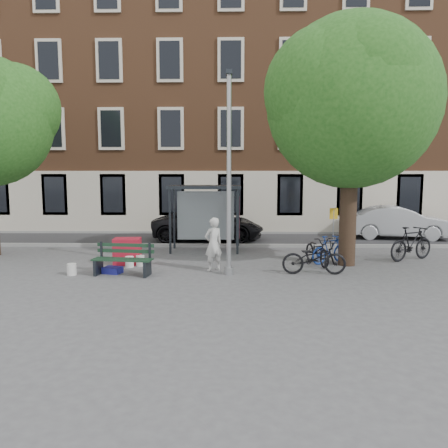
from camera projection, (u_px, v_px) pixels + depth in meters
The scene contains 22 objects.
ground at pixel (229, 275), 13.48m from camera, with size 90.00×90.00×0.00m, color #4C4C4F.
road at pixel (230, 239), 20.43m from camera, with size 40.00×4.00×0.01m, color #28282B.
curb_near at pixel (230, 245), 18.44m from camera, with size 40.00×0.25×0.12m, color gray.
curb_far at pixel (231, 232), 22.41m from camera, with size 40.00×0.25×0.12m, color gray.
building_row at pixel (231, 106), 25.55m from camera, with size 30.00×8.00×14.00m, color brown.
lamppost at pixel (229, 184), 13.15m from camera, with size 0.28×0.35×6.11m.
tree_right at pixel (353, 95), 14.10m from camera, with size 5.76×5.60×8.20m.
bus_shelter at pixel (215, 203), 17.34m from camera, with size 2.85×1.45×2.62m.
painter at pixel (213, 244), 13.92m from camera, with size 0.63×0.41×1.72m, color silver.
bench at pixel (123, 261), 13.40m from camera, with size 1.89×0.81×0.94m.
bike_a at pixel (314, 258), 13.47m from camera, with size 0.68×1.96×1.03m, color black.
bike_b at pixel (330, 249), 15.08m from camera, with size 0.46×1.63×0.98m, color #1B3A96.
bike_c at pixel (317, 250), 14.90m from camera, with size 0.66×1.88×0.99m, color black.
bike_d at pixel (411, 243), 15.57m from camera, with size 0.58×2.05×1.23m, color black.
car_dark at pixel (208, 225), 20.26m from camera, with size 2.36×5.12×1.42m, color black.
car_silver at pixel (398, 222), 20.68m from camera, with size 1.63×4.67×1.54m, color #B1B3B9.
red_stand at pixel (127, 251), 14.95m from camera, with size 0.90×0.60×0.90m, color #A91629.
blue_crate at pixel (113, 270), 13.65m from camera, with size 0.55×0.40×0.20m, color navy.
bucket_a at pixel (72, 269), 13.38m from camera, with size 0.28×0.28×0.36m, color silver.
bucket_b at pixel (140, 261), 14.69m from camera, with size 0.28×0.28×0.36m, color silver.
bucket_c at pixel (129, 262), 14.50m from camera, with size 0.28×0.28×0.36m, color white.
notice_sign at pixel (333, 222), 16.24m from camera, with size 0.31×0.08×1.82m.
Camera 1 is at (0.13, -13.20, 3.16)m, focal length 35.00 mm.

